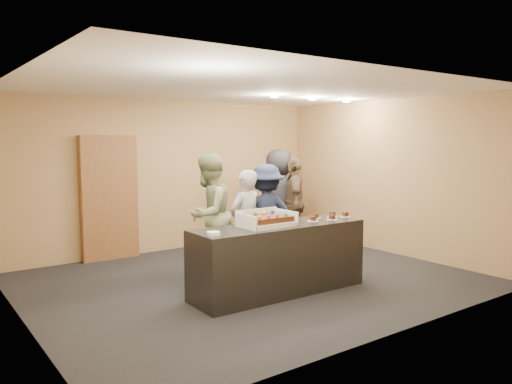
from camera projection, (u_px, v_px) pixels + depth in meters
room at (251, 186)px, 7.01m from camera, size 6.04×6.00×2.70m
serving_counter at (279, 259)px, 6.52m from camera, size 2.41×0.75×0.90m
storage_cabinet at (109, 198)px, 8.29m from camera, size 0.94×0.15×2.07m
cake_box at (266, 222)px, 6.37m from camera, size 0.67×0.47×0.20m
sheet_cake at (267, 219)px, 6.34m from camera, size 0.58×0.40×0.11m
plate_stack at (213, 233)px, 5.76m from camera, size 0.16×0.16×0.04m
slice_a at (313, 219)px, 6.75m from camera, size 0.15×0.15×0.07m
slice_b at (315, 217)px, 6.96m from camera, size 0.15×0.15×0.07m
slice_c at (332, 218)px, 6.86m from camera, size 0.15×0.15×0.07m
slice_d at (332, 215)px, 7.14m from camera, size 0.15×0.15×0.07m
slice_e at (345, 215)px, 7.12m from camera, size 0.15×0.15×0.07m
person_server_grey at (245, 224)px, 7.24m from camera, size 0.64×0.49×1.57m
person_sage_man at (209, 214)px, 7.40m from camera, size 1.10×1.04×1.79m
person_navy_man at (266, 216)px, 7.82m from camera, size 1.21×1.04×1.62m
person_brown_extra at (294, 203)px, 9.15m from camera, size 0.91×1.04×1.68m
person_dark_suit at (279, 198)px, 9.26m from camera, size 0.92×0.62×1.83m
ceiling_spotlights at (312, 99)px, 8.21m from camera, size 1.72×0.12×0.03m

